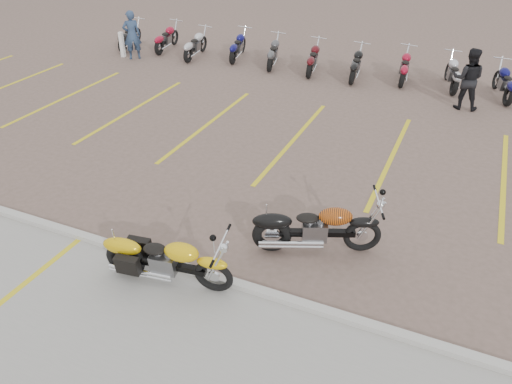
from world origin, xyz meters
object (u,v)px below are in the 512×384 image
person_a (132,35)px  flame_cruiser (314,229)px  yellow_cruiser (166,260)px  person_b (468,79)px  bollard (122,45)px

person_a → flame_cruiser: bearing=97.4°
person_a → yellow_cruiser: bearing=85.8°
flame_cruiser → person_b: person_b is taller
person_a → person_b: (12.66, -0.13, 0.00)m
flame_cruiser → bollard: bearing=118.3°
person_a → person_b: size_ratio=1.00×
person_b → bollard: 13.25m
flame_cruiser → person_a: person_a is taller
flame_cruiser → person_b: (2.00, 8.85, 0.45)m
yellow_cruiser → person_a: person_a is taller
flame_cruiser → person_a: bearing=116.9°
person_a → person_b: person_b is taller
yellow_cruiser → flame_cruiser: flame_cruiser is taller
yellow_cruiser → bollard: bollard is taller
flame_cruiser → person_a: 13.95m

